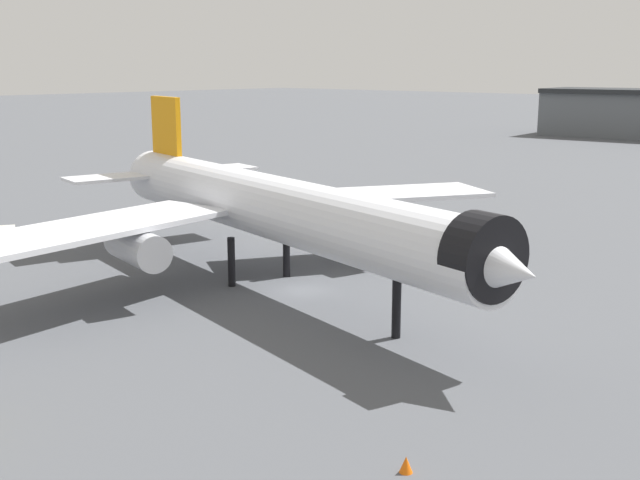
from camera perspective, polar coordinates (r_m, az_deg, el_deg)
ground at (r=66.41m, az=-1.27°, el=-3.62°), size 900.00×900.00×0.00m
airliner_near_gate at (r=66.27m, az=-3.46°, el=2.27°), size 54.78×49.21×15.20m
baggage_cart_trailing at (r=89.47m, az=-21.34°, el=0.33°), size 2.84×2.67×1.82m
traffic_cone_near_nose at (r=38.13m, az=6.15°, el=-15.61°), size 0.63×0.63×0.79m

